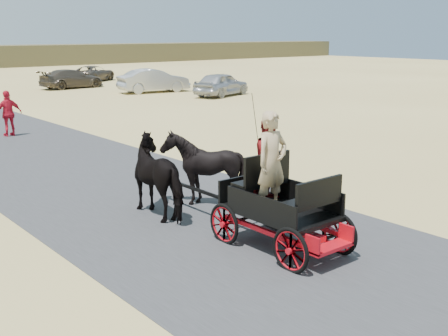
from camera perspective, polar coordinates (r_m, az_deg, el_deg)
ground at (r=9.26m, az=11.83°, el=-11.14°), size 140.00×140.00×0.00m
road at (r=9.26m, az=11.83°, el=-11.11°), size 6.00×140.00×0.01m
carriage at (r=10.29m, az=5.73°, el=-6.17°), size 1.30×2.40×0.72m
horse_left at (r=12.04m, az=-6.28°, el=-0.82°), size 0.91×2.01×1.70m
horse_right at (r=12.66m, az=-2.13°, el=-0.02°), size 1.37×1.54×1.70m
driver_man at (r=9.83m, az=4.88°, el=0.57°), size 0.66×0.43×1.80m
passenger_woman at (r=10.58m, az=4.71°, el=0.89°), size 0.77×0.60×1.58m
pedestrian at (r=22.72m, az=-21.04°, el=5.19°), size 1.03×0.48×1.73m
car_a at (r=35.05m, az=-0.27°, el=8.52°), size 4.59×2.94×1.46m
car_b at (r=37.49m, az=-7.16°, el=8.80°), size 4.82×2.34×1.52m
car_c at (r=41.45m, az=-15.22°, el=8.74°), size 4.70×2.26×1.32m
car_d at (r=46.94m, az=-13.17°, el=9.33°), size 4.85×4.21×1.24m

